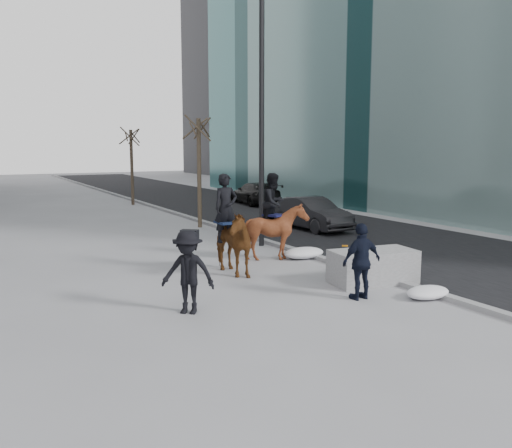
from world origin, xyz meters
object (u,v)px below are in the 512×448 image
car_near (311,213)px  mounted_right (276,225)px  mounted_left (228,237)px  planter (373,267)px

car_near → mounted_right: bearing=-136.9°
mounted_left → mounted_right: mounted_left is taller
planter → mounted_left: bearing=136.2°
planter → car_near: bearing=65.4°
mounted_left → mounted_right: bearing=25.6°
planter → mounted_right: (-0.69, 3.67, 0.64)m
car_near → mounted_left: mounted_left is taller
planter → car_near: car_near is taller
mounted_left → planter: bearing=-43.8°
mounted_right → car_near: bearing=45.3°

